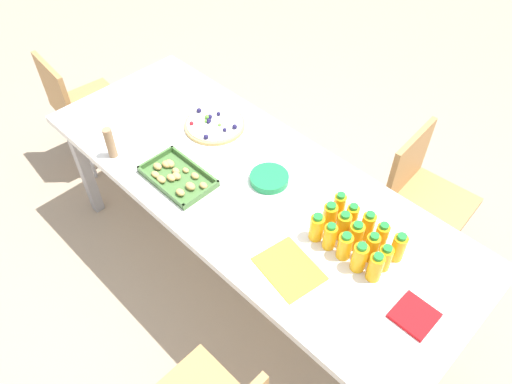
{
  "coord_description": "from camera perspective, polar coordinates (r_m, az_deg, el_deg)",
  "views": [
    {
      "loc": [
        -1.16,
        1.11,
        2.42
      ],
      "look_at": [
        -0.08,
        0.04,
        0.78
      ],
      "focal_mm": 34.22,
      "sensor_mm": 36.0,
      "label": 1
    }
  ],
  "objects": [
    {
      "name": "juice_bottle_5",
      "position": [
        2.02,
        14.8,
        -7.48
      ],
      "size": [
        0.06,
        0.06,
        0.13
      ],
      "color": "#F9AD14",
      "rests_on": "party_table"
    },
    {
      "name": "napkin_stack",
      "position": [
        1.97,
        18.02,
        -13.56
      ],
      "size": [
        0.15,
        0.15,
        0.02
      ],
      "primitive_type": "cube",
      "color": "red",
      "rests_on": "party_table"
    },
    {
      "name": "fruit_pizza",
      "position": [
        2.61,
        -4.88,
        7.89
      ],
      "size": [
        0.32,
        0.32,
        0.05
      ],
      "color": "tan",
      "rests_on": "party_table"
    },
    {
      "name": "chair_near_left",
      "position": [
        2.77,
        18.84,
        0.08
      ],
      "size": [
        0.43,
        0.43,
        0.83
      ],
      "rotation": [
        0.0,
        0.0,
        1.64
      ],
      "color": "#B7844C",
      "rests_on": "ground_plane"
    },
    {
      "name": "party_table",
      "position": [
        2.35,
        -0.85,
        0.11
      ],
      "size": [
        2.27,
        0.87,
        0.76
      ],
      "color": "white",
      "rests_on": "ground_plane"
    },
    {
      "name": "juice_bottle_11",
      "position": [
        1.99,
        12.0,
        -7.49
      ],
      "size": [
        0.06,
        0.06,
        0.15
      ],
      "color": "#F9AE14",
      "rests_on": "party_table"
    },
    {
      "name": "juice_bottle_12",
      "position": [
        2.02,
        10.33,
        -6.24
      ],
      "size": [
        0.06,
        0.06,
        0.14
      ],
      "color": "#FAAD14",
      "rests_on": "party_table"
    },
    {
      "name": "juice_bottle_2",
      "position": [
        2.1,
        12.93,
        -3.86
      ],
      "size": [
        0.06,
        0.06,
        0.14
      ],
      "color": "#F9AD14",
      "rests_on": "party_table"
    },
    {
      "name": "ground_plane",
      "position": [
        2.9,
        -0.7,
        -9.27
      ],
      "size": [
        12.0,
        12.0,
        0.0
      ],
      "primitive_type": "plane",
      "color": "tan"
    },
    {
      "name": "cardboard_tube",
      "position": [
        2.49,
        -16.69,
        5.53
      ],
      "size": [
        0.04,
        0.04,
        0.17
      ],
      "primitive_type": "cylinder",
      "color": "#9E7A56",
      "rests_on": "party_table"
    },
    {
      "name": "plate_stack",
      "position": [
        2.3,
        1.57,
        1.6
      ],
      "size": [
        0.18,
        0.18,
        0.03
      ],
      "color": "#1E8C4C",
      "rests_on": "party_table"
    },
    {
      "name": "juice_bottle_3",
      "position": [
        2.12,
        11.13,
        -2.85
      ],
      "size": [
        0.05,
        0.05,
        0.13
      ],
      "color": "#F9AC14",
      "rests_on": "party_table"
    },
    {
      "name": "juice_bottle_7",
      "position": [
        2.05,
        11.59,
        -5.02
      ],
      "size": [
        0.06,
        0.06,
        0.14
      ],
      "color": "#F9AE14",
      "rests_on": "party_table"
    },
    {
      "name": "juice_bottle_8",
      "position": [
        2.07,
        10.16,
        -3.93
      ],
      "size": [
        0.06,
        0.06,
        0.15
      ],
      "color": "#F9AD14",
      "rests_on": "party_table"
    },
    {
      "name": "juice_bottle_1",
      "position": [
        2.08,
        14.44,
        -5.02
      ],
      "size": [
        0.05,
        0.05,
        0.14
      ],
      "color": "#FAAC14",
      "rests_on": "party_table"
    },
    {
      "name": "juice_bottle_0",
      "position": [
        2.06,
        16.3,
        -6.22
      ],
      "size": [
        0.06,
        0.06,
        0.14
      ],
      "color": "#F9AC14",
      "rests_on": "party_table"
    },
    {
      "name": "chair_end",
      "position": [
        3.41,
        -19.99,
        9.85
      ],
      "size": [
        0.43,
        0.43,
        0.83
      ],
      "rotation": [
        0.0,
        0.0,
        3.05
      ],
      "color": "#B7844C",
      "rests_on": "ground_plane"
    },
    {
      "name": "juice_bottle_10",
      "position": [
        1.97,
        13.78,
        -8.54
      ],
      "size": [
        0.06,
        0.06,
        0.15
      ],
      "color": "#FAAC14",
      "rests_on": "party_table"
    },
    {
      "name": "juice_bottle_6",
      "position": [
        2.03,
        13.36,
        -6.3
      ],
      "size": [
        0.06,
        0.06,
        0.15
      ],
      "color": "#F9AD14",
      "rests_on": "party_table"
    },
    {
      "name": "juice_bottle_9",
      "position": [
        2.1,
        8.6,
        -2.84
      ],
      "size": [
        0.06,
        0.06,
        0.14
      ],
      "color": "#F9AC14",
      "rests_on": "party_table"
    },
    {
      "name": "juice_bottle_4",
      "position": [
        2.14,
        9.69,
        -1.69
      ],
      "size": [
        0.05,
        0.05,
        0.15
      ],
      "color": "#F9AE14",
      "rests_on": "party_table"
    },
    {
      "name": "juice_bottle_14",
      "position": [
        2.06,
        7.1,
        -4.13
      ],
      "size": [
        0.06,
        0.06,
        0.14
      ],
      "color": "#FAAB14",
      "rests_on": "party_table"
    },
    {
      "name": "snack_tray",
      "position": [
        2.34,
        -9.24,
        1.76
      ],
      "size": [
        0.35,
        0.22,
        0.04
      ],
      "color": "#477238",
      "rests_on": "party_table"
    },
    {
      "name": "paper_folder",
      "position": [
        2.0,
        3.9,
        -8.92
      ],
      "size": [
        0.29,
        0.24,
        0.01
      ],
      "primitive_type": "cube",
      "rotation": [
        0.0,
        0.0,
        -0.17
      ],
      "color": "yellow",
      "rests_on": "party_table"
    },
    {
      "name": "juice_bottle_13",
      "position": [
        2.04,
        8.63,
        -5.16
      ],
      "size": [
        0.05,
        0.05,
        0.14
      ],
      "color": "#F9AC14",
      "rests_on": "party_table"
    }
  ]
}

